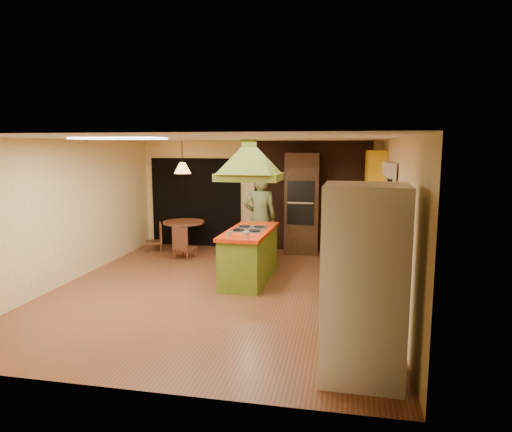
% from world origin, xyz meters
% --- Properties ---
extents(ground, '(6.50, 6.50, 0.00)m').
position_xyz_m(ground, '(0.00, 0.00, 0.00)').
color(ground, brown).
rests_on(ground, ground).
extents(room_walls, '(5.50, 6.50, 6.50)m').
position_xyz_m(room_walls, '(0.00, 0.00, 1.25)').
color(room_walls, '#FFEDB6').
rests_on(room_walls, ground).
extents(ceiling_plane, '(6.50, 6.50, 0.00)m').
position_xyz_m(ceiling_plane, '(0.00, 0.00, 2.50)').
color(ceiling_plane, silver).
rests_on(ceiling_plane, room_walls).
extents(brick_panel, '(2.64, 0.03, 2.50)m').
position_xyz_m(brick_panel, '(1.25, 3.23, 1.25)').
color(brick_panel, '#381E14').
rests_on(brick_panel, ground).
extents(nook_opening, '(2.20, 0.03, 2.10)m').
position_xyz_m(nook_opening, '(-1.50, 3.23, 1.05)').
color(nook_opening, black).
rests_on(nook_opening, ground).
extents(right_counter, '(0.62, 3.05, 0.92)m').
position_xyz_m(right_counter, '(2.45, 0.60, 0.46)').
color(right_counter, olive).
rests_on(right_counter, ground).
extents(upper_cabinets, '(0.34, 1.40, 0.70)m').
position_xyz_m(upper_cabinets, '(2.57, 2.20, 1.95)').
color(upper_cabinets, yellow).
rests_on(upper_cabinets, room_walls).
extents(window_right, '(0.12, 1.35, 1.06)m').
position_xyz_m(window_right, '(2.70, 0.40, 1.77)').
color(window_right, black).
rests_on(window_right, room_walls).
extents(fluor_panel, '(1.20, 0.60, 0.03)m').
position_xyz_m(fluor_panel, '(-1.10, -1.20, 2.48)').
color(fluor_panel, white).
rests_on(fluor_panel, ceiling_plane).
extents(kitchen_island, '(0.79, 1.86, 0.93)m').
position_xyz_m(kitchen_island, '(0.36, 0.65, 0.47)').
color(kitchen_island, olive).
rests_on(kitchen_island, ground).
extents(range_hood, '(1.12, 0.82, 0.80)m').
position_xyz_m(range_hood, '(0.36, 0.65, 2.25)').
color(range_hood, '#5E6B1A').
rests_on(range_hood, ceiling_plane).
extents(man, '(0.76, 0.59, 1.86)m').
position_xyz_m(man, '(0.31, 1.92, 0.93)').
color(man, '#525E32').
rests_on(man, ground).
extents(refrigerator, '(0.84, 0.80, 2.01)m').
position_xyz_m(refrigerator, '(2.22, -2.52, 1.00)').
color(refrigerator, white).
rests_on(refrigerator, ground).
extents(wall_oven, '(0.77, 0.63, 2.24)m').
position_xyz_m(wall_oven, '(1.06, 2.95, 1.12)').
color(wall_oven, '#432915').
rests_on(wall_oven, ground).
extents(dining_table, '(0.93, 0.93, 0.70)m').
position_xyz_m(dining_table, '(-1.58, 2.57, 0.49)').
color(dining_table, brown).
rests_on(dining_table, ground).
extents(chair_left, '(0.48, 0.48, 0.65)m').
position_xyz_m(chair_left, '(-2.28, 2.47, 0.33)').
color(chair_left, brown).
rests_on(chair_left, ground).
extents(chair_near, '(0.47, 0.47, 0.71)m').
position_xyz_m(chair_near, '(-1.33, 1.92, 0.35)').
color(chair_near, brown).
rests_on(chair_near, ground).
extents(pendant_lamp, '(0.49, 0.49, 0.24)m').
position_xyz_m(pendant_lamp, '(-1.58, 2.57, 1.90)').
color(pendant_lamp, '#FF9E3F').
rests_on(pendant_lamp, ceiling_plane).
extents(canister_large, '(0.19, 0.19, 0.21)m').
position_xyz_m(canister_large, '(2.40, 1.66, 1.02)').
color(canister_large, '#FFF3CD').
rests_on(canister_large, right_counter).
extents(canister_medium, '(0.18, 0.18, 0.20)m').
position_xyz_m(canister_medium, '(2.40, 0.98, 1.02)').
color(canister_medium, '#F9E2C8').
rests_on(canister_medium, right_counter).
extents(canister_small, '(0.11, 0.11, 0.14)m').
position_xyz_m(canister_small, '(2.40, 1.06, 0.99)').
color(canister_small, beige).
rests_on(canister_small, right_counter).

